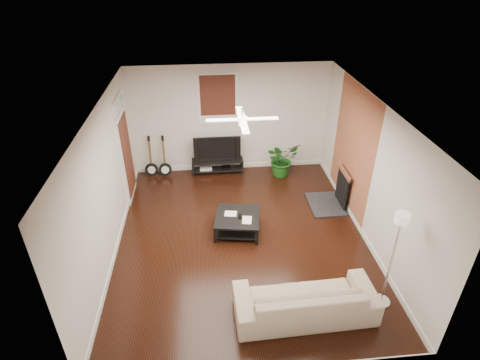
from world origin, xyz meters
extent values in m
cube|color=black|center=(0.00, 0.00, 0.00)|extent=(5.00, 6.00, 0.01)
cube|color=white|center=(0.00, 0.00, 2.80)|extent=(5.00, 6.00, 0.01)
cube|color=silver|center=(0.00, 3.00, 1.40)|extent=(5.00, 0.01, 2.80)
cube|color=silver|center=(0.00, -3.00, 1.40)|extent=(5.00, 0.01, 2.80)
cube|color=silver|center=(-2.50, 0.00, 1.40)|extent=(0.01, 6.00, 2.80)
cube|color=silver|center=(2.50, 0.00, 1.40)|extent=(0.01, 6.00, 2.80)
cube|color=#AF5738|center=(2.49, 1.00, 1.40)|extent=(0.02, 2.20, 2.80)
cube|color=black|center=(2.20, 1.00, 0.46)|extent=(0.80, 1.10, 0.92)
cube|color=#34140E|center=(-0.30, 2.97, 1.95)|extent=(1.00, 0.06, 1.30)
cube|color=white|center=(-2.46, 1.90, 1.25)|extent=(0.08, 1.00, 2.50)
cube|color=black|center=(-0.36, 2.78, 0.19)|extent=(1.34, 0.36, 0.37)
imported|color=black|center=(-0.36, 2.80, 0.72)|extent=(1.20, 0.16, 0.69)
cube|color=black|center=(-0.07, 0.25, 0.19)|extent=(1.03, 1.03, 0.38)
imported|color=#BCA78D|center=(0.81, -2.00, 0.33)|extent=(2.27, 0.95, 0.66)
imported|color=#1B5518|center=(1.29, 2.50, 0.45)|extent=(1.05, 1.00, 0.91)
camera|label=1|loc=(-0.64, -6.20, 5.10)|focal=28.98mm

